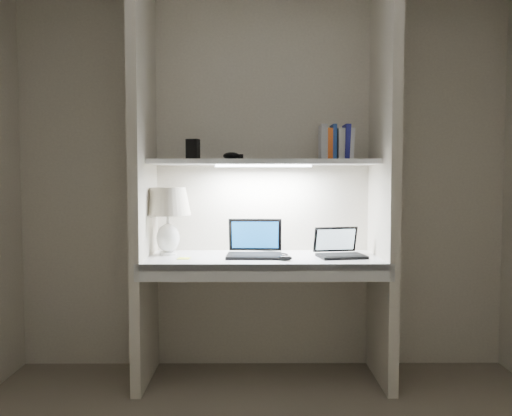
{
  "coord_description": "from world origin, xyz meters",
  "views": [
    {
      "loc": [
        -0.07,
        -1.8,
        1.24
      ],
      "look_at": [
        -0.05,
        1.05,
        1.08
      ],
      "focal_mm": 35.0,
      "sensor_mm": 36.0,
      "label": 1
    }
  ],
  "objects_px": {
    "laptop_main": "(255,248)",
    "laptop_netbook": "(339,250)",
    "speaker": "(268,242)",
    "table_lamp": "(168,209)",
    "book_row": "(336,143)"
  },
  "relations": [
    {
      "from": "laptop_main",
      "to": "laptop_netbook",
      "type": "distance_m",
      "value": 0.52
    },
    {
      "from": "laptop_main",
      "to": "laptop_netbook",
      "type": "height_order",
      "value": "laptop_main"
    },
    {
      "from": "laptop_netbook",
      "to": "speaker",
      "type": "relative_size",
      "value": 2.53
    },
    {
      "from": "table_lamp",
      "to": "book_row",
      "type": "xyz_separation_m",
      "value": [
        1.05,
        0.04,
        0.41
      ]
    },
    {
      "from": "table_lamp",
      "to": "speaker",
      "type": "relative_size",
      "value": 3.43
    },
    {
      "from": "laptop_main",
      "to": "speaker",
      "type": "xyz_separation_m",
      "value": [
        0.09,
        0.2,
        0.01
      ]
    },
    {
      "from": "table_lamp",
      "to": "laptop_netbook",
      "type": "distance_m",
      "value": 1.09
    },
    {
      "from": "laptop_main",
      "to": "laptop_netbook",
      "type": "xyz_separation_m",
      "value": [
        0.52,
        -0.03,
        -0.01
      ]
    },
    {
      "from": "table_lamp",
      "to": "laptop_main",
      "type": "height_order",
      "value": "table_lamp"
    },
    {
      "from": "laptop_netbook",
      "to": "speaker",
      "type": "distance_m",
      "value": 0.49
    },
    {
      "from": "laptop_main",
      "to": "speaker",
      "type": "relative_size",
      "value": 2.79
    },
    {
      "from": "laptop_main",
      "to": "book_row",
      "type": "xyz_separation_m",
      "value": [
        0.51,
        0.09,
        0.65
      ]
    },
    {
      "from": "speaker",
      "to": "book_row",
      "type": "bearing_deg",
      "value": -1.38
    },
    {
      "from": "table_lamp",
      "to": "speaker",
      "type": "distance_m",
      "value": 0.69
    },
    {
      "from": "laptop_main",
      "to": "speaker",
      "type": "bearing_deg",
      "value": 67.9
    }
  ]
}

